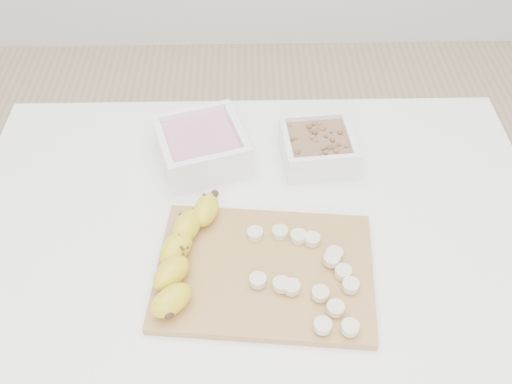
{
  "coord_description": "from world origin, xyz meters",
  "views": [
    {
      "loc": [
        -0.01,
        -0.61,
        1.5
      ],
      "look_at": [
        0.0,
        0.03,
        0.81
      ],
      "focal_mm": 40.0,
      "sensor_mm": 36.0,
      "label": 1
    }
  ],
  "objects_px": {
    "bowl_granola": "(317,147)",
    "bowl_yogurt": "(202,146)",
    "cutting_board": "(265,271)",
    "banana": "(184,254)",
    "table": "(256,263)"
  },
  "relations": [
    {
      "from": "bowl_granola",
      "to": "bowl_yogurt",
      "type": "bearing_deg",
      "value": 179.63
    },
    {
      "from": "cutting_board",
      "to": "banana",
      "type": "distance_m",
      "value": 0.13
    },
    {
      "from": "table",
      "to": "bowl_yogurt",
      "type": "xyz_separation_m",
      "value": [
        -0.1,
        0.17,
        0.13
      ]
    },
    {
      "from": "bowl_granola",
      "to": "banana",
      "type": "xyz_separation_m",
      "value": [
        -0.23,
        -0.24,
        0.0
      ]
    },
    {
      "from": "banana",
      "to": "table",
      "type": "bearing_deg",
      "value": 58.95
    },
    {
      "from": "cutting_board",
      "to": "banana",
      "type": "height_order",
      "value": "banana"
    },
    {
      "from": "banana",
      "to": "cutting_board",
      "type": "bearing_deg",
      "value": 18.35
    },
    {
      "from": "bowl_granola",
      "to": "banana",
      "type": "relative_size",
      "value": 0.59
    },
    {
      "from": "bowl_granola",
      "to": "cutting_board",
      "type": "xyz_separation_m",
      "value": [
        -0.11,
        -0.26,
        -0.02
      ]
    },
    {
      "from": "bowl_yogurt",
      "to": "bowl_granola",
      "type": "bearing_deg",
      "value": -0.37
    },
    {
      "from": "cutting_board",
      "to": "bowl_yogurt",
      "type": "bearing_deg",
      "value": 112.45
    },
    {
      "from": "bowl_yogurt",
      "to": "cutting_board",
      "type": "height_order",
      "value": "bowl_yogurt"
    },
    {
      "from": "bowl_yogurt",
      "to": "cutting_board",
      "type": "relative_size",
      "value": 0.56
    },
    {
      "from": "bowl_yogurt",
      "to": "banana",
      "type": "relative_size",
      "value": 0.81
    },
    {
      "from": "table",
      "to": "banana",
      "type": "bearing_deg",
      "value": -146.48
    }
  ]
}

